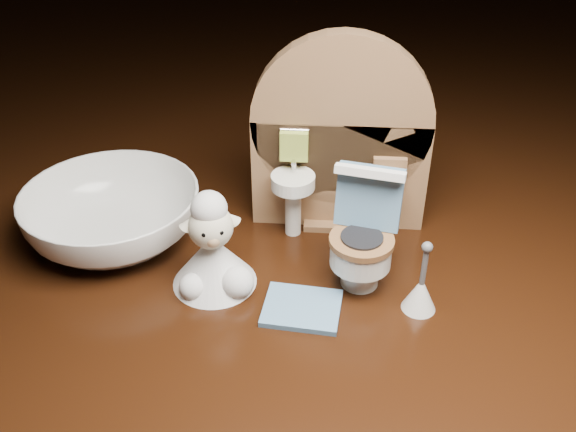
{
  "coord_description": "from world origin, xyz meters",
  "views": [
    {
      "loc": [
        -0.01,
        -0.35,
        0.29
      ],
      "look_at": [
        -0.03,
        0.0,
        0.05
      ],
      "focal_mm": 40.0,
      "sensor_mm": 36.0,
      "label": 1
    }
  ],
  "objects": [
    {
      "name": "backdrop_panel",
      "position": [
        -0.0,
        0.06,
        0.07
      ],
      "size": [
        0.13,
        0.05,
        0.15
      ],
      "color": "olive",
      "rests_on": "ground"
    },
    {
      "name": "toy_toilet",
      "position": [
        0.02,
        -0.0,
        0.03
      ],
      "size": [
        0.05,
        0.06,
        0.09
      ],
      "rotation": [
        0.0,
        0.0,
        -0.2
      ],
      "color": "white",
      "rests_on": "ground"
    },
    {
      "name": "bath_mat",
      "position": [
        -0.02,
        -0.04,
        0.0
      ],
      "size": [
        0.05,
        0.05,
        0.0
      ],
      "primitive_type": "cube",
      "rotation": [
        0.0,
        0.0,
        -0.1
      ],
      "color": "#557FA5",
      "rests_on": "ground"
    },
    {
      "name": "toilet_brush",
      "position": [
        0.05,
        -0.03,
        0.01
      ],
      "size": [
        0.02,
        0.02,
        0.05
      ],
      "color": "white",
      "rests_on": "ground"
    },
    {
      "name": "plush_lamb",
      "position": [
        -0.08,
        -0.02,
        0.03
      ],
      "size": [
        0.06,
        0.06,
        0.07
      ],
      "rotation": [
        0.0,
        0.0,
        0.29
      ],
      "color": "silver",
      "rests_on": "ground"
    },
    {
      "name": "ceramic_bowl",
      "position": [
        -0.17,
        0.03,
        0.02
      ],
      "size": [
        0.17,
        0.17,
        0.04
      ],
      "primitive_type": "imported",
      "rotation": [
        0.0,
        0.0,
        0.36
      ],
      "color": "white",
      "rests_on": "ground"
    }
  ]
}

